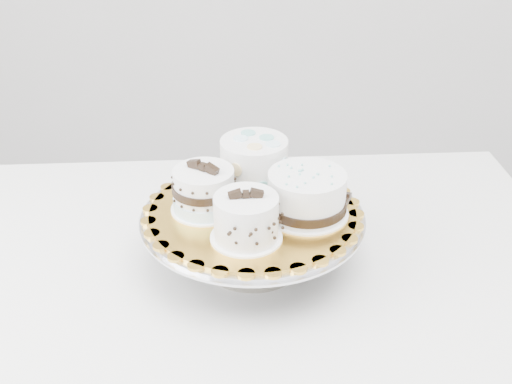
{
  "coord_description": "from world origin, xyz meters",
  "views": [
    {
      "loc": [
        0.18,
        -0.77,
        1.34
      ],
      "look_at": [
        0.14,
        0.06,
        0.87
      ],
      "focal_mm": 45.0,
      "sensor_mm": 36.0,
      "label": 1
    }
  ],
  "objects_px": {
    "cake_stand": "(253,229)",
    "cake_dots": "(254,162)",
    "cake_banded": "(204,191)",
    "cake_swirl": "(246,219)",
    "cake_board": "(253,212)",
    "table": "(221,313)",
    "cake_ribbon": "(307,195)"
  },
  "relations": [
    {
      "from": "cake_stand",
      "to": "cake_dots",
      "type": "xyz_separation_m",
      "value": [
        -0.0,
        0.08,
        0.07
      ]
    },
    {
      "from": "cake_dots",
      "to": "cake_banded",
      "type": "bearing_deg",
      "value": -122.86
    },
    {
      "from": "cake_swirl",
      "to": "cake_board",
      "type": "bearing_deg",
      "value": 78.15
    },
    {
      "from": "cake_stand",
      "to": "cake_banded",
      "type": "bearing_deg",
      "value": -179.89
    },
    {
      "from": "cake_stand",
      "to": "cake_dots",
      "type": "distance_m",
      "value": 0.11
    },
    {
      "from": "cake_stand",
      "to": "cake_banded",
      "type": "distance_m",
      "value": 0.1
    },
    {
      "from": "table",
      "to": "cake_stand",
      "type": "relative_size",
      "value": 3.61
    },
    {
      "from": "cake_stand",
      "to": "cake_ribbon",
      "type": "bearing_deg",
      "value": -2.96
    },
    {
      "from": "cake_ribbon",
      "to": "table",
      "type": "bearing_deg",
      "value": -154.41
    },
    {
      "from": "cake_banded",
      "to": "table",
      "type": "bearing_deg",
      "value": -16.37
    },
    {
      "from": "cake_board",
      "to": "cake_ribbon",
      "type": "distance_m",
      "value": 0.09
    },
    {
      "from": "cake_swirl",
      "to": "cake_dots",
      "type": "distance_m",
      "value": 0.15
    },
    {
      "from": "cake_stand",
      "to": "cake_swirl",
      "type": "height_order",
      "value": "cake_swirl"
    },
    {
      "from": "cake_board",
      "to": "cake_swirl",
      "type": "distance_m",
      "value": 0.08
    },
    {
      "from": "cake_dots",
      "to": "cake_board",
      "type": "bearing_deg",
      "value": -80.63
    },
    {
      "from": "cake_swirl",
      "to": "cake_ribbon",
      "type": "height_order",
      "value": "cake_swirl"
    },
    {
      "from": "cake_stand",
      "to": "cake_ribbon",
      "type": "distance_m",
      "value": 0.1
    },
    {
      "from": "cake_stand",
      "to": "cake_dots",
      "type": "relative_size",
      "value": 2.64
    },
    {
      "from": "cake_swirl",
      "to": "cake_dots",
      "type": "relative_size",
      "value": 0.79
    },
    {
      "from": "table",
      "to": "cake_dots",
      "type": "distance_m",
      "value": 0.25
    },
    {
      "from": "cake_ribbon",
      "to": "cake_dots",
      "type": "bearing_deg",
      "value": 151.72
    },
    {
      "from": "cake_banded",
      "to": "cake_dots",
      "type": "height_order",
      "value": "cake_banded"
    },
    {
      "from": "table",
      "to": "cake_stand",
      "type": "xyz_separation_m",
      "value": [
        0.05,
        0.02,
        0.15
      ]
    },
    {
      "from": "cake_swirl",
      "to": "cake_banded",
      "type": "distance_m",
      "value": 0.1
    },
    {
      "from": "cake_swirl",
      "to": "cake_banded",
      "type": "height_order",
      "value": "cake_banded"
    },
    {
      "from": "table",
      "to": "cake_banded",
      "type": "relative_size",
      "value": 9.95
    },
    {
      "from": "table",
      "to": "cake_board",
      "type": "distance_m",
      "value": 0.19
    },
    {
      "from": "table",
      "to": "cake_banded",
      "type": "distance_m",
      "value": 0.21
    },
    {
      "from": "table",
      "to": "cake_ribbon",
      "type": "bearing_deg",
      "value": 1.87
    },
    {
      "from": "table",
      "to": "cake_board",
      "type": "relative_size",
      "value": 3.94
    },
    {
      "from": "cake_dots",
      "to": "cake_stand",
      "type": "bearing_deg",
      "value": -80.63
    },
    {
      "from": "cake_board",
      "to": "cake_banded",
      "type": "xyz_separation_m",
      "value": [
        -0.07,
        -0.0,
        0.03
      ]
    }
  ]
}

